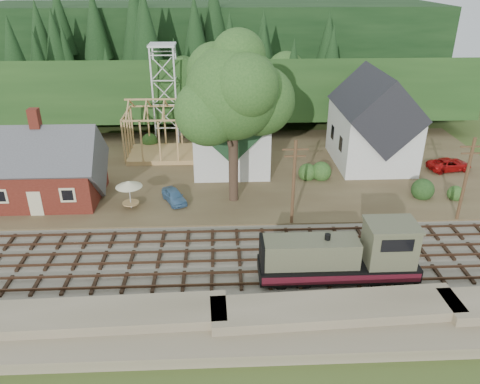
{
  "coord_description": "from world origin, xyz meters",
  "views": [
    {
      "loc": [
        0.82,
        -30.81,
        20.79
      ],
      "look_at": [
        2.45,
        6.0,
        3.0
      ],
      "focal_mm": 35.0,
      "sensor_mm": 36.0,
      "label": 1
    }
  ],
  "objects_px": {
    "locomotive": "(345,257)",
    "car_red": "(449,164)",
    "car_green": "(32,198)",
    "patio_set": "(129,185)",
    "car_blue": "(174,196)"
  },
  "relations": [
    {
      "from": "car_green",
      "to": "car_red",
      "type": "xyz_separation_m",
      "value": [
        43.53,
        6.22,
        0.11
      ]
    },
    {
      "from": "locomotive",
      "to": "car_green",
      "type": "bearing_deg",
      "value": 154.15
    },
    {
      "from": "car_blue",
      "to": "patio_set",
      "type": "relative_size",
      "value": 1.36
    },
    {
      "from": "locomotive",
      "to": "car_green",
      "type": "relative_size",
      "value": 3.32
    },
    {
      "from": "locomotive",
      "to": "car_red",
      "type": "height_order",
      "value": "locomotive"
    },
    {
      "from": "car_blue",
      "to": "car_green",
      "type": "xyz_separation_m",
      "value": [
        -13.57,
        0.35,
        -0.08
      ]
    },
    {
      "from": "patio_set",
      "to": "car_green",
      "type": "bearing_deg",
      "value": 172.03
    },
    {
      "from": "locomotive",
      "to": "car_green",
      "type": "xyz_separation_m",
      "value": [
        -26.88,
        13.02,
        -1.17
      ]
    },
    {
      "from": "car_green",
      "to": "car_red",
      "type": "relative_size",
      "value": 0.7
    },
    {
      "from": "car_blue",
      "to": "patio_set",
      "type": "bearing_deg",
      "value": 168.24
    },
    {
      "from": "car_blue",
      "to": "car_green",
      "type": "bearing_deg",
      "value": 152.7
    },
    {
      "from": "car_green",
      "to": "locomotive",
      "type": "bearing_deg",
      "value": -136.07
    },
    {
      "from": "locomotive",
      "to": "patio_set",
      "type": "height_order",
      "value": "locomotive"
    },
    {
      "from": "car_blue",
      "to": "patio_set",
      "type": "distance_m",
      "value": 4.44
    },
    {
      "from": "car_green",
      "to": "car_red",
      "type": "height_order",
      "value": "car_red"
    }
  ]
}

